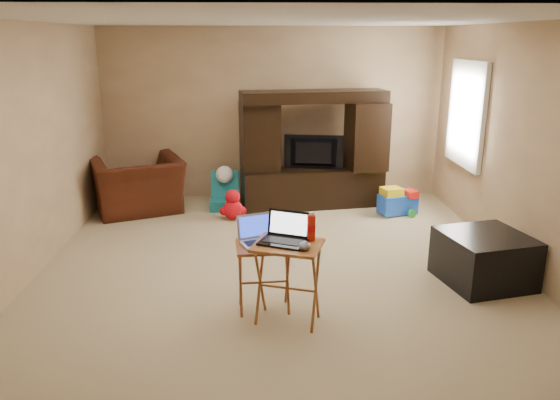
{
  "coord_description": "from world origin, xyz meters",
  "views": [
    {
      "loc": [
        -0.2,
        -5.37,
        2.35
      ],
      "look_at": [
        0.0,
        -0.2,
        0.8
      ],
      "focal_mm": 35.0,
      "sensor_mm": 36.0,
      "label": 1
    }
  ],
  "objects_px": {
    "entertainment_center": "(313,150)",
    "plush_toy": "(233,204)",
    "laptop_right": "(283,229)",
    "mouse_left": "(286,245)",
    "push_toy": "(398,201)",
    "recliner": "(138,185)",
    "water_bottle": "(311,228)",
    "mouse_right": "(305,246)",
    "tray_table_left": "(264,278)",
    "laptop_left": "(260,231)",
    "child_rocker": "(224,191)",
    "ottoman": "(484,258)",
    "television": "(313,153)",
    "tray_table_right": "(288,283)"
  },
  "relations": [
    {
      "from": "television",
      "to": "laptop_left",
      "type": "distance_m",
      "value": 3.13
    },
    {
      "from": "child_rocker",
      "to": "tray_table_left",
      "type": "distance_m",
      "value": 3.06
    },
    {
      "from": "recliner",
      "to": "tray_table_right",
      "type": "relative_size",
      "value": 1.64
    },
    {
      "from": "recliner",
      "to": "water_bottle",
      "type": "distance_m",
      "value": 3.76
    },
    {
      "from": "laptop_left",
      "to": "laptop_right",
      "type": "bearing_deg",
      "value": -70.06
    },
    {
      "from": "push_toy",
      "to": "tray_table_left",
      "type": "bearing_deg",
      "value": -141.36
    },
    {
      "from": "push_toy",
      "to": "mouse_left",
      "type": "bearing_deg",
      "value": -137.87
    },
    {
      "from": "recliner",
      "to": "tray_table_left",
      "type": "height_order",
      "value": "recliner"
    },
    {
      "from": "child_rocker",
      "to": "laptop_left",
      "type": "bearing_deg",
      "value": -79.51
    },
    {
      "from": "tray_table_right",
      "to": "entertainment_center",
      "type": "bearing_deg",
      "value": 99.13
    },
    {
      "from": "water_bottle",
      "to": "mouse_right",
      "type": "bearing_deg",
      "value": -109.29
    },
    {
      "from": "child_rocker",
      "to": "laptop_left",
      "type": "xyz_separation_m",
      "value": [
        0.5,
        -2.99,
        0.48
      ]
    },
    {
      "from": "entertainment_center",
      "to": "water_bottle",
      "type": "bearing_deg",
      "value": -104.73
    },
    {
      "from": "tray_table_left",
      "to": "laptop_right",
      "type": "bearing_deg",
      "value": -55.2
    },
    {
      "from": "ottoman",
      "to": "plush_toy",
      "type": "bearing_deg",
      "value": 141.47
    },
    {
      "from": "television",
      "to": "laptop_right",
      "type": "relative_size",
      "value": 2.25
    },
    {
      "from": "ottoman",
      "to": "mouse_left",
      "type": "relative_size",
      "value": 6.16
    },
    {
      "from": "child_rocker",
      "to": "ottoman",
      "type": "bearing_deg",
      "value": -41.87
    },
    {
      "from": "ottoman",
      "to": "mouse_right",
      "type": "bearing_deg",
      "value": -155.79
    },
    {
      "from": "plush_toy",
      "to": "push_toy",
      "type": "distance_m",
      "value": 2.26
    },
    {
      "from": "tray_table_right",
      "to": "water_bottle",
      "type": "xyz_separation_m",
      "value": [
        0.2,
        0.08,
        0.47
      ]
    },
    {
      "from": "push_toy",
      "to": "recliner",
      "type": "bearing_deg",
      "value": 159.22
    },
    {
      "from": "ottoman",
      "to": "water_bottle",
      "type": "xyz_separation_m",
      "value": [
        -1.78,
        -0.63,
        0.57
      ]
    },
    {
      "from": "push_toy",
      "to": "mouse_left",
      "type": "xyz_separation_m",
      "value": [
        -1.67,
        -2.75,
        0.45
      ]
    },
    {
      "from": "television",
      "to": "water_bottle",
      "type": "distance_m",
      "value": 3.21
    },
    {
      "from": "push_toy",
      "to": "laptop_right",
      "type": "height_order",
      "value": "laptop_right"
    },
    {
      "from": "child_rocker",
      "to": "mouse_right",
      "type": "bearing_deg",
      "value": -74.65
    },
    {
      "from": "child_rocker",
      "to": "plush_toy",
      "type": "xyz_separation_m",
      "value": [
        0.14,
        -0.47,
        -0.06
      ]
    },
    {
      "from": "tray_table_left",
      "to": "laptop_right",
      "type": "height_order",
      "value": "laptop_right"
    },
    {
      "from": "television",
      "to": "mouse_left",
      "type": "relative_size",
      "value": 6.65
    },
    {
      "from": "child_rocker",
      "to": "mouse_left",
      "type": "distance_m",
      "value": 3.19
    },
    {
      "from": "television",
      "to": "recliner",
      "type": "height_order",
      "value": "television"
    },
    {
      "from": "push_toy",
      "to": "mouse_left",
      "type": "height_order",
      "value": "mouse_left"
    },
    {
      "from": "entertainment_center",
      "to": "recliner",
      "type": "bearing_deg",
      "value": 174.92
    },
    {
      "from": "laptop_right",
      "to": "mouse_left",
      "type": "height_order",
      "value": "laptop_right"
    },
    {
      "from": "mouse_right",
      "to": "water_bottle",
      "type": "bearing_deg",
      "value": 70.71
    },
    {
      "from": "ottoman",
      "to": "tray_table_left",
      "type": "distance_m",
      "value": 2.24
    },
    {
      "from": "entertainment_center",
      "to": "tray_table_left",
      "type": "height_order",
      "value": "entertainment_center"
    },
    {
      "from": "entertainment_center",
      "to": "ottoman",
      "type": "xyz_separation_m",
      "value": [
        1.46,
        -2.61,
        -0.57
      ]
    },
    {
      "from": "laptop_left",
      "to": "tray_table_right",
      "type": "bearing_deg",
      "value": -67.01
    },
    {
      "from": "tray_table_left",
      "to": "mouse_left",
      "type": "bearing_deg",
      "value": -24.73
    },
    {
      "from": "mouse_right",
      "to": "water_bottle",
      "type": "relative_size",
      "value": 0.66
    },
    {
      "from": "television",
      "to": "laptop_right",
      "type": "height_order",
      "value": "television"
    },
    {
      "from": "mouse_left",
      "to": "push_toy",
      "type": "bearing_deg",
      "value": 58.69
    },
    {
      "from": "entertainment_center",
      "to": "plush_toy",
      "type": "xyz_separation_m",
      "value": [
        -1.12,
        -0.56,
        -0.62
      ]
    },
    {
      "from": "laptop_right",
      "to": "push_toy",
      "type": "bearing_deg",
      "value": 82.15
    },
    {
      "from": "television",
      "to": "tray_table_left",
      "type": "height_order",
      "value": "television"
    },
    {
      "from": "child_rocker",
      "to": "push_toy",
      "type": "bearing_deg",
      "value": -7.05
    },
    {
      "from": "ottoman",
      "to": "water_bottle",
      "type": "bearing_deg",
      "value": -160.45
    },
    {
      "from": "tray_table_left",
      "to": "push_toy",
      "type": "bearing_deg",
      "value": 50.69
    }
  ]
}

